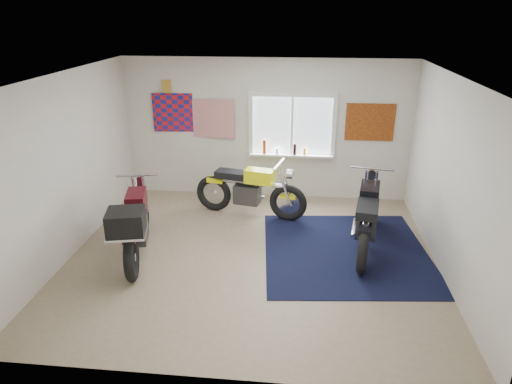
# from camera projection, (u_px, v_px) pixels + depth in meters

# --- Properties ---
(ground) EXTENTS (5.50, 5.50, 0.00)m
(ground) POSITION_uv_depth(u_px,v_px,m) (252.00, 256.00, 6.98)
(ground) COLOR #9E896B
(ground) RESTS_ON ground
(room_shell) EXTENTS (5.50, 5.50, 5.50)m
(room_shell) POSITION_uv_depth(u_px,v_px,m) (251.00, 154.00, 6.37)
(room_shell) COLOR white
(room_shell) RESTS_ON ground
(navy_rug) EXTENTS (2.73, 2.82, 0.01)m
(navy_rug) POSITION_uv_depth(u_px,v_px,m) (346.00, 251.00, 7.12)
(navy_rug) COLOR black
(navy_rug) RESTS_ON ground
(window_assembly) EXTENTS (1.66, 0.17, 1.26)m
(window_assembly) POSITION_uv_depth(u_px,v_px,m) (292.00, 130.00, 8.70)
(window_assembly) COLOR white
(window_assembly) RESTS_ON room_shell
(oil_bottles) EXTENTS (0.83, 0.07, 0.28)m
(oil_bottles) POSITION_uv_depth(u_px,v_px,m) (280.00, 149.00, 8.79)
(oil_bottles) COLOR #903A14
(oil_bottles) RESTS_ON window_assembly
(flag_display) EXTENTS (1.60, 0.10, 1.17)m
(flag_display) POSITION_uv_depth(u_px,v_px,m) (166.00, 86.00, 8.64)
(flag_display) COLOR red
(flag_display) RESTS_ON room_shell
(triumph_poster) EXTENTS (0.90, 0.03, 0.70)m
(triumph_poster) POSITION_uv_depth(u_px,v_px,m) (370.00, 122.00, 8.50)
(triumph_poster) COLOR #A54C14
(triumph_poster) RESTS_ON room_shell
(yellow_triumph) EXTENTS (2.08, 0.71, 1.06)m
(yellow_triumph) POSITION_uv_depth(u_px,v_px,m) (250.00, 191.00, 8.21)
(yellow_triumph) COLOR black
(yellow_triumph) RESTS_ON ground
(black_chrome_bike) EXTENTS (0.71, 2.23, 1.15)m
(black_chrome_bike) POSITION_uv_depth(u_px,v_px,m) (367.00, 218.00, 7.08)
(black_chrome_bike) COLOR black
(black_chrome_bike) RESTS_ON navy_rug
(maroon_tourer) EXTENTS (0.92, 2.17, 1.10)m
(maroon_tourer) POSITION_uv_depth(u_px,v_px,m) (135.00, 224.00, 6.72)
(maroon_tourer) COLOR black
(maroon_tourer) RESTS_ON ground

